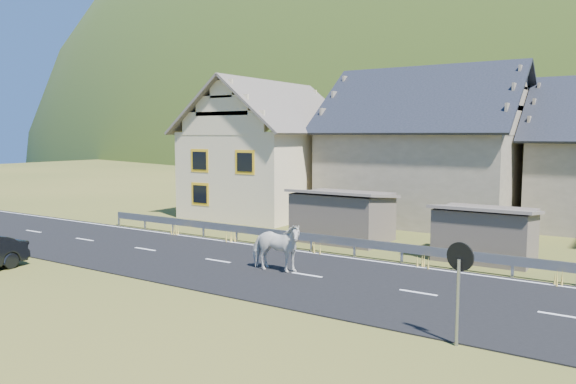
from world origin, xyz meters
The scene contains 11 objects.
ground centered at (0.00, 0.00, 0.00)m, with size 160.00×160.00×0.00m, color #323E18.
road centered at (0.00, 0.00, 0.02)m, with size 60.00×7.00×0.04m, color black.
lane_markings centered at (0.00, 0.00, 0.04)m, with size 60.00×6.60×0.01m, color silver.
guardrail centered at (0.00, 3.68, 0.56)m, with size 28.10×0.09×0.75m.
shed_left centered at (-2.00, 6.50, 1.10)m, with size 4.30×3.30×2.40m, color #60554A.
shed_right centered at (4.50, 6.00, 1.00)m, with size 3.80×2.90×2.20m, color #60554A.
house_cream centered at (-10.00, 12.00, 4.36)m, with size 7.80×9.80×8.30m.
house_stone_a centered at (-1.00, 15.00, 4.63)m, with size 10.80×9.80×8.90m.
conifer_patch centered at (-55.00, 110.00, 6.00)m, with size 76.00×50.00×28.00m, color black.
horse centered at (-1.20, -0.16, 0.92)m, with size 2.09×0.95×1.77m, color beige.
traffic_mirror centered at (6.23, -3.53, 1.78)m, with size 0.67×0.24×2.43m.
Camera 1 is at (9.81, -16.28, 4.90)m, focal length 35.00 mm.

